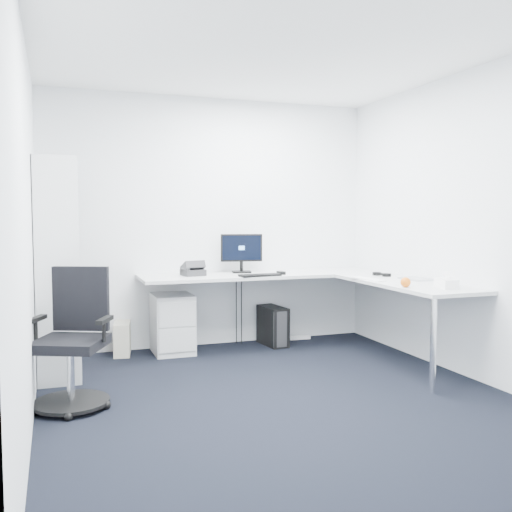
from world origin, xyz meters
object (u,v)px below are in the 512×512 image
object	(u,v)px
l_desk	(281,315)
bookshelf	(56,267)
task_chair	(70,339)
monitor	(242,253)
laptop	(416,268)

from	to	relation	value
l_desk	bookshelf	bearing A→B (deg)	178.68
task_chair	l_desk	bearing A→B (deg)	49.71
bookshelf	task_chair	xyz separation A→B (m)	(0.08, -1.06, -0.44)
monitor	l_desk	bearing A→B (deg)	-49.70
task_chair	bookshelf	bearing A→B (deg)	118.46
monitor	laptop	distance (m)	1.84
monitor	laptop	size ratio (longest dim) A/B	1.44
bookshelf	monitor	world-z (taller)	bookshelf
task_chair	monitor	size ratio (longest dim) A/B	2.30
bookshelf	laptop	size ratio (longest dim) A/B	6.13
task_chair	monitor	distance (m)	2.41
l_desk	monitor	distance (m)	0.83
monitor	laptop	world-z (taller)	monitor
laptop	task_chair	bearing A→B (deg)	179.53
bookshelf	laptop	bearing A→B (deg)	-13.12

